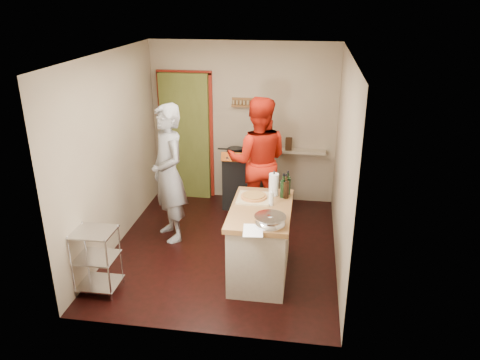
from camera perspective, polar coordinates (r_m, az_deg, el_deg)
name	(u,v)px	position (r m, az deg, el deg)	size (l,w,h in m)	color
floor	(225,247)	(6.53, -1.86, -8.21)	(3.50, 3.50, 0.00)	black
back_wall	(205,131)	(7.82, -4.24, 5.96)	(3.00, 0.44, 2.60)	tan
left_wall	(112,153)	(6.42, -15.31, 3.19)	(0.04, 3.50, 2.60)	tan
right_wall	(343,165)	(5.91, 12.45, 1.83)	(0.04, 3.50, 2.60)	tan
ceiling	(222,53)	(5.69, -2.19, 15.16)	(3.00, 3.50, 0.02)	white
stove	(243,180)	(7.59, 0.39, 0.06)	(0.60, 0.63, 1.00)	black
wire_shelving	(96,258)	(5.69, -17.12, -9.08)	(0.48, 0.40, 0.80)	silver
island	(261,240)	(5.73, 2.53, -7.30)	(0.71, 1.34, 1.22)	#BEB6A1
person_stripe	(168,174)	(6.47, -8.72, 0.74)	(0.71, 0.46, 1.93)	#B3B2B7
person_red	(258,161)	(6.93, 2.20, 2.36)	(0.93, 0.73, 1.91)	red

